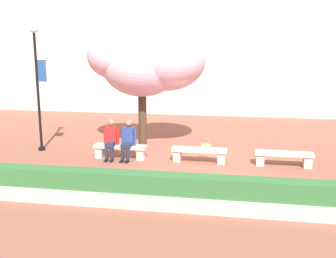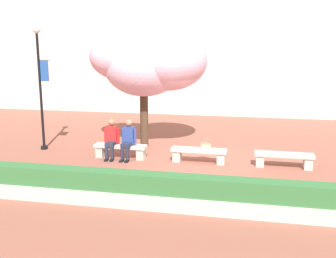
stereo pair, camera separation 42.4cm
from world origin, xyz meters
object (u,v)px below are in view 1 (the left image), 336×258
stone_bench_near_west (199,153)px  person_seated_right (128,138)px  stone_bench_west_end (120,149)px  handbag (206,145)px  lamp_post_with_banner (37,77)px  person_seated_left (111,138)px  stone_bench_center (284,157)px  cherry_tree_main (147,63)px

stone_bench_near_west → person_seated_right: size_ratio=1.36×
stone_bench_west_end → handbag: (2.81, 0.02, 0.28)m
person_seated_right → lamp_post_with_banner: lamp_post_with_banner is taller
handbag → stone_bench_west_end: bearing=-179.6°
person_seated_right → stone_bench_near_west: bearing=1.3°
person_seated_right → lamp_post_with_banner: bearing=169.8°
person_seated_right → person_seated_left: bearing=-180.0°
person_seated_left → person_seated_right: bearing=0.0°
stone_bench_center → person_seated_right: (-4.90, -0.05, 0.40)m
stone_bench_west_end → lamp_post_with_banner: bearing=169.8°
handbag → lamp_post_with_banner: bearing=174.9°
person_seated_right → handbag: 2.53m
cherry_tree_main → lamp_post_with_banner: lamp_post_with_banner is taller
stone_bench_center → person_seated_left: person_seated_left is taller
stone_bench_near_west → lamp_post_with_banner: bearing=174.5°
stone_bench_center → cherry_tree_main: (-4.65, 1.78, 2.74)m
stone_bench_near_west → handbag: (0.22, 0.02, 0.28)m
stone_bench_west_end → stone_bench_near_west: size_ratio=1.00×
person_seated_right → stone_bench_center: bearing=0.6°
cherry_tree_main → stone_bench_west_end: bearing=-106.8°
person_seated_left → person_seated_right: 0.57m
stone_bench_west_end → person_seated_right: person_seated_right is taller
stone_bench_west_end → handbag: size_ratio=5.17×
person_seated_left → lamp_post_with_banner: (-2.75, 0.60, 1.88)m
stone_bench_center → stone_bench_west_end: bearing=180.0°
cherry_tree_main → stone_bench_near_west: bearing=-40.8°
handbag → lamp_post_with_banner: lamp_post_with_banner is taller
stone_bench_west_end → person_seated_right: 0.49m
person_seated_left → stone_bench_center: bearing=0.6°
person_seated_left → stone_bench_near_west: bearing=1.1°
handbag → lamp_post_with_banner: (-5.85, 0.53, 2.00)m
stone_bench_near_west → lamp_post_with_banner: lamp_post_with_banner is taller
lamp_post_with_banner → stone_bench_center: bearing=-3.8°
stone_bench_center → lamp_post_with_banner: size_ratio=0.41×
stone_bench_west_end → person_seated_left: size_ratio=1.36×
stone_bench_west_end → stone_bench_center: size_ratio=1.00×
stone_bench_center → handbag: bearing=179.5°
person_seated_left → cherry_tree_main: bearing=65.8°
person_seated_right → cherry_tree_main: (0.25, 1.83, 2.35)m
person_seated_left → lamp_post_with_banner: 3.39m
person_seated_right → lamp_post_with_banner: size_ratio=0.30×
stone_bench_near_west → cherry_tree_main: bearing=139.2°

